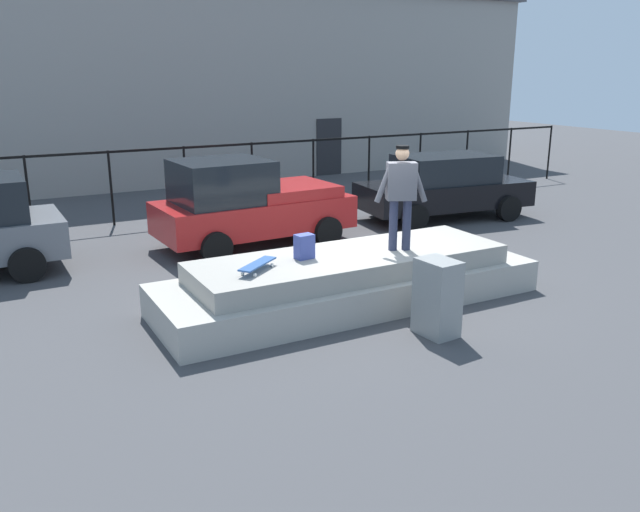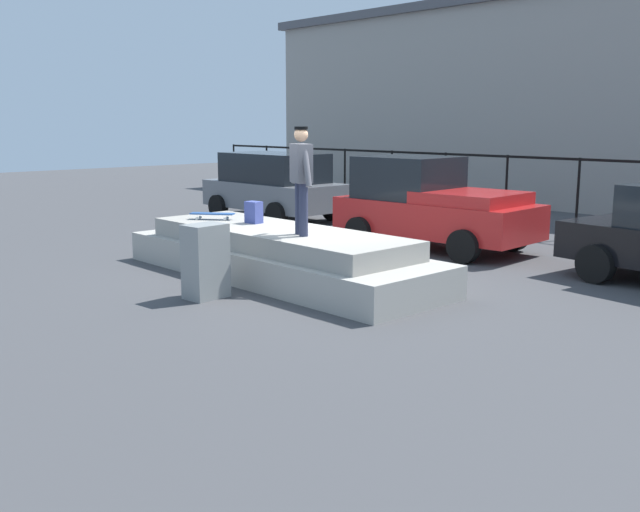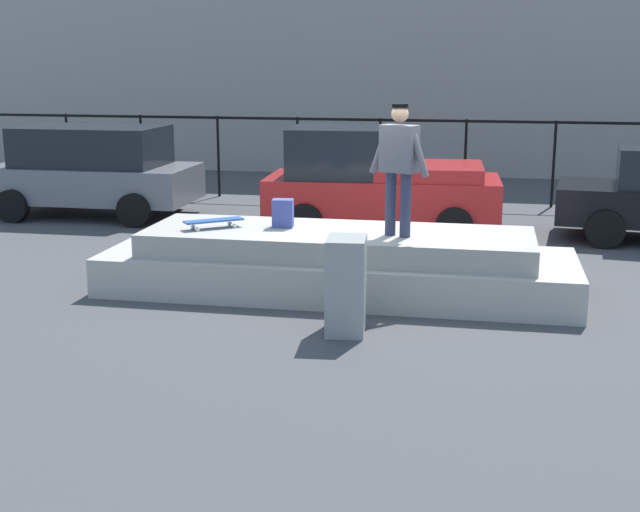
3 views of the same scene
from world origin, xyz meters
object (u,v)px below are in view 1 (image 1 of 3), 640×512
object	(u,v)px
backpack	(304,247)
utility_box	(437,298)
skateboarder	(401,190)
car_red_pickup_mid	(248,203)
skateboard	(258,264)
car_black_sedan_far	(444,186)

from	to	relation	value
backpack	utility_box	world-z (taller)	backpack
skateboarder	car_red_pickup_mid	size ratio (longest dim) A/B	0.40
backpack	utility_box	xyz separation A→B (m)	(1.19, -1.84, -0.47)
skateboarder	car_red_pickup_mid	distance (m)	4.52
skateboard	backpack	bearing A→B (deg)	16.04
utility_box	backpack	bearing A→B (deg)	118.02
skateboard	backpack	distance (m)	0.95
skateboard	car_red_pickup_mid	distance (m)	4.61
skateboarder	car_black_sedan_far	size ratio (longest dim) A/B	0.38
car_black_sedan_far	utility_box	bearing A→B (deg)	-129.49
car_red_pickup_mid	car_black_sedan_far	size ratio (longest dim) A/B	0.94
backpack	car_red_pickup_mid	size ratio (longest dim) A/B	0.09
backpack	car_black_sedan_far	bearing A→B (deg)	-151.52
backpack	skateboard	bearing A→B (deg)	10.35
car_black_sedan_far	car_red_pickup_mid	bearing A→B (deg)	-178.93
skateboarder	utility_box	size ratio (longest dim) A/B	1.52
backpack	utility_box	bearing A→B (deg)	117.18
skateboarder	backpack	bearing A→B (deg)	169.80
backpack	car_black_sedan_far	xyz separation A→B (m)	(6.12, 4.16, -0.20)
car_red_pickup_mid	utility_box	size ratio (longest dim) A/B	3.80
utility_box	skateboard	bearing A→B (deg)	138.17
skateboarder	car_black_sedan_far	bearing A→B (deg)	44.51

